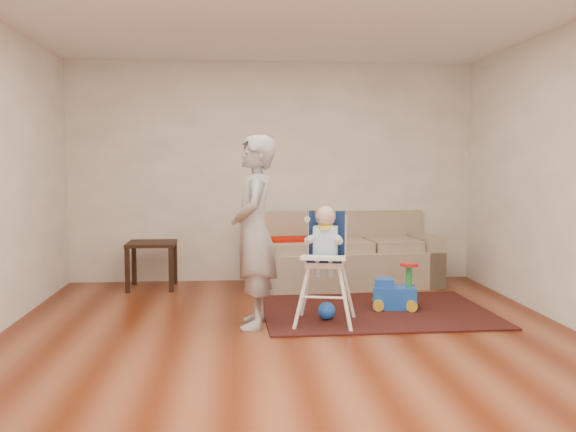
{
  "coord_description": "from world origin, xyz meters",
  "views": [
    {
      "loc": [
        -0.46,
        -5.21,
        1.47
      ],
      "look_at": [
        0.0,
        0.4,
        1.0
      ],
      "focal_mm": 40.0,
      "sensor_mm": 36.0,
      "label": 1
    }
  ],
  "objects": [
    {
      "name": "ground",
      "position": [
        0.0,
        0.0,
        0.0
      ],
      "size": [
        5.5,
        5.5,
        0.0
      ],
      "primitive_type": "plane",
      "color": "#531A08",
      "rests_on": "ground"
    },
    {
      "name": "sofa",
      "position": [
        0.81,
        2.3,
        0.43
      ],
      "size": [
        2.33,
        1.17,
        0.87
      ],
      "rotation": [
        0.0,
        0.0,
        0.12
      ],
      "color": "gray",
      "rests_on": "ground"
    },
    {
      "name": "adult",
      "position": [
        -0.3,
        0.46,
        0.86
      ],
      "size": [
        0.43,
        0.64,
        1.71
      ],
      "primitive_type": "imported",
      "rotation": [
        0.0,
        0.0,
        -1.61
      ],
      "color": "#959597",
      "rests_on": "ground"
    },
    {
      "name": "high_chair",
      "position": [
        0.34,
        0.47,
        0.52
      ],
      "size": [
        0.61,
        0.61,
        1.09
      ],
      "rotation": [
        0.0,
        0.0,
        -0.23
      ],
      "color": "white",
      "rests_on": "ground"
    },
    {
      "name": "room_envelope",
      "position": [
        0.0,
        0.53,
        1.88
      ],
      "size": [
        5.04,
        5.52,
        2.72
      ],
      "color": "beige",
      "rests_on": "ground"
    },
    {
      "name": "ride_on_toy",
      "position": [
        1.12,
        0.99,
        0.25
      ],
      "size": [
        0.47,
        0.38,
        0.46
      ],
      "primitive_type": null,
      "rotation": [
        0.0,
        0.0,
        -0.2
      ],
      "color": "blue",
      "rests_on": "area_rug"
    },
    {
      "name": "toy_ball",
      "position": [
        0.37,
        0.58,
        0.1
      ],
      "size": [
        0.17,
        0.17,
        0.17
      ],
      "primitive_type": "sphere",
      "color": "blue",
      "rests_on": "area_rug"
    },
    {
      "name": "area_rug",
      "position": [
        0.91,
        0.91,
        0.01
      ],
      "size": [
        2.26,
        1.72,
        0.02
      ],
      "primitive_type": "cube",
      "rotation": [
        0.0,
        0.0,
        0.03
      ],
      "color": "black",
      "rests_on": "ground"
    },
    {
      "name": "side_table",
      "position": [
        -1.44,
        2.31,
        0.27
      ],
      "size": [
        0.55,
        0.55,
        0.55
      ],
      "primitive_type": null,
      "color": "black",
      "rests_on": "ground"
    }
  ]
}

